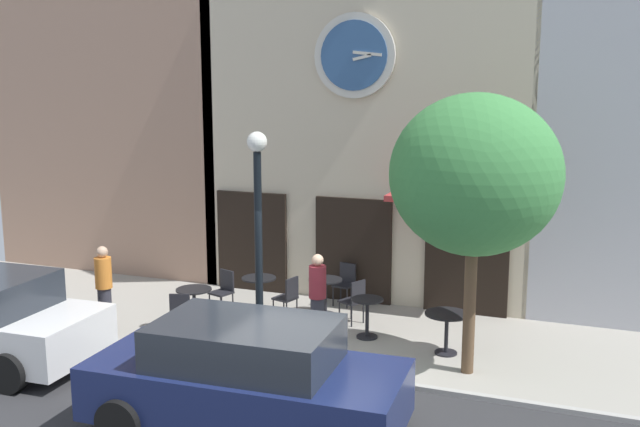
{
  "coord_description": "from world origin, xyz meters",
  "views": [
    {
      "loc": [
        4.2,
        -10.18,
        4.64
      ],
      "look_at": [
        -0.49,
        2.07,
        2.3
      ],
      "focal_mm": 39.54,
      "sensor_mm": 36.0,
      "label": 1
    }
  ],
  "objects_px": {
    "cafe_chair_by_entrance": "(181,312)",
    "cafe_chair_left_end": "(346,281)",
    "cafe_chair_facing_street": "(224,288)",
    "street_tree": "(475,176)",
    "street_lamp": "(258,239)",
    "cafe_table_rightmost": "(325,290)",
    "cafe_table_center": "(447,324)",
    "cafe_chair_under_awning": "(354,298)",
    "cafe_chair_near_lamp": "(288,295)",
    "pedestrian_orange": "(104,287)",
    "cafe_table_leftmost": "(259,287)",
    "pedestrian_maroon": "(318,297)",
    "cafe_table_center_right": "(194,299)",
    "parked_car_navy": "(246,378)",
    "cafe_table_near_curb": "(367,312)"
  },
  "relations": [
    {
      "from": "cafe_chair_near_lamp",
      "to": "pedestrian_maroon",
      "type": "height_order",
      "value": "pedestrian_maroon"
    },
    {
      "from": "cafe_chair_facing_street",
      "to": "parked_car_navy",
      "type": "relative_size",
      "value": 0.21
    },
    {
      "from": "street_lamp",
      "to": "cafe_chair_facing_street",
      "type": "height_order",
      "value": "street_lamp"
    },
    {
      "from": "street_tree",
      "to": "cafe_chair_left_end",
      "type": "relative_size",
      "value": 5.09
    },
    {
      "from": "cafe_chair_left_end",
      "to": "parked_car_navy",
      "type": "xyz_separation_m",
      "value": [
        0.59,
        -5.92,
        0.23
      ]
    },
    {
      "from": "street_lamp",
      "to": "cafe_chair_near_lamp",
      "type": "bearing_deg",
      "value": 92.84
    },
    {
      "from": "cafe_chair_by_entrance",
      "to": "cafe_chair_near_lamp",
      "type": "height_order",
      "value": "same"
    },
    {
      "from": "street_lamp",
      "to": "pedestrian_maroon",
      "type": "distance_m",
      "value": 1.55
    },
    {
      "from": "street_tree",
      "to": "cafe_table_center_right",
      "type": "relative_size",
      "value": 6.34
    },
    {
      "from": "cafe_table_center",
      "to": "pedestrian_maroon",
      "type": "distance_m",
      "value": 2.37
    },
    {
      "from": "cafe_table_rightmost",
      "to": "cafe_table_center",
      "type": "bearing_deg",
      "value": -24.66
    },
    {
      "from": "cafe_table_center",
      "to": "street_tree",
      "type": "bearing_deg",
      "value": -54.96
    },
    {
      "from": "cafe_chair_by_entrance",
      "to": "cafe_chair_left_end",
      "type": "relative_size",
      "value": 1.0
    },
    {
      "from": "cafe_table_near_curb",
      "to": "parked_car_navy",
      "type": "height_order",
      "value": "parked_car_navy"
    },
    {
      "from": "cafe_chair_by_entrance",
      "to": "cafe_chair_facing_street",
      "type": "distance_m",
      "value": 1.66
    },
    {
      "from": "cafe_chair_facing_street",
      "to": "cafe_chair_left_end",
      "type": "height_order",
      "value": "same"
    },
    {
      "from": "cafe_table_near_curb",
      "to": "cafe_chair_facing_street",
      "type": "distance_m",
      "value": 3.26
    },
    {
      "from": "cafe_table_leftmost",
      "to": "cafe_table_near_curb",
      "type": "relative_size",
      "value": 0.99
    },
    {
      "from": "cafe_chair_under_awning",
      "to": "cafe_chair_facing_street",
      "type": "height_order",
      "value": "same"
    },
    {
      "from": "cafe_chair_by_entrance",
      "to": "cafe_chair_facing_street",
      "type": "xyz_separation_m",
      "value": [
        -0.01,
        1.66,
        0.0
      ]
    },
    {
      "from": "pedestrian_orange",
      "to": "cafe_table_near_curb",
      "type": "bearing_deg",
      "value": 16.21
    },
    {
      "from": "street_tree",
      "to": "pedestrian_maroon",
      "type": "relative_size",
      "value": 2.74
    },
    {
      "from": "cafe_chair_left_end",
      "to": "pedestrian_maroon",
      "type": "height_order",
      "value": "pedestrian_maroon"
    },
    {
      "from": "cafe_chair_facing_street",
      "to": "parked_car_navy",
      "type": "xyz_separation_m",
      "value": [
        2.78,
        -4.46,
        0.23
      ]
    },
    {
      "from": "cafe_table_rightmost",
      "to": "pedestrian_orange",
      "type": "xyz_separation_m",
      "value": [
        -3.66,
        -2.39,
        0.32
      ]
    },
    {
      "from": "street_lamp",
      "to": "cafe_chair_left_end",
      "type": "height_order",
      "value": "street_lamp"
    },
    {
      "from": "pedestrian_orange",
      "to": "street_lamp",
      "type": "bearing_deg",
      "value": 6.0
    },
    {
      "from": "cafe_table_near_curb",
      "to": "cafe_chair_left_end",
      "type": "relative_size",
      "value": 0.85
    },
    {
      "from": "street_lamp",
      "to": "pedestrian_maroon",
      "type": "bearing_deg",
      "value": 30.04
    },
    {
      "from": "cafe_chair_by_entrance",
      "to": "cafe_chair_near_lamp",
      "type": "relative_size",
      "value": 1.0
    },
    {
      "from": "cafe_table_center_right",
      "to": "cafe_table_center",
      "type": "distance_m",
      "value": 5.0
    },
    {
      "from": "cafe_chair_facing_street",
      "to": "street_tree",
      "type": "bearing_deg",
      "value": -14.3
    },
    {
      "from": "street_tree",
      "to": "cafe_table_center",
      "type": "bearing_deg",
      "value": 125.04
    },
    {
      "from": "street_tree",
      "to": "cafe_chair_left_end",
      "type": "bearing_deg",
      "value": 137.75
    },
    {
      "from": "pedestrian_orange",
      "to": "cafe_chair_under_awning",
      "type": "bearing_deg",
      "value": 25.22
    },
    {
      "from": "cafe_table_near_curb",
      "to": "pedestrian_maroon",
      "type": "distance_m",
      "value": 1.03
    },
    {
      "from": "cafe_chair_facing_street",
      "to": "pedestrian_orange",
      "type": "xyz_separation_m",
      "value": [
        -1.63,
        -1.78,
        0.33
      ]
    },
    {
      "from": "cafe_table_center",
      "to": "pedestrian_orange",
      "type": "distance_m",
      "value": 6.52
    },
    {
      "from": "cafe_table_leftmost",
      "to": "pedestrian_maroon",
      "type": "distance_m",
      "value": 2.16
    },
    {
      "from": "pedestrian_maroon",
      "to": "parked_car_navy",
      "type": "bearing_deg",
      "value": -84.7
    },
    {
      "from": "cafe_table_center_right",
      "to": "cafe_table_leftmost",
      "type": "distance_m",
      "value": 1.43
    },
    {
      "from": "cafe_chair_facing_street",
      "to": "pedestrian_orange",
      "type": "height_order",
      "value": "pedestrian_orange"
    },
    {
      "from": "street_tree",
      "to": "pedestrian_orange",
      "type": "xyz_separation_m",
      "value": [
        -6.91,
        -0.43,
        -2.42
      ]
    },
    {
      "from": "pedestrian_maroon",
      "to": "cafe_table_center_right",
      "type": "bearing_deg",
      "value": 178.49
    },
    {
      "from": "cafe_chair_under_awning",
      "to": "pedestrian_orange",
      "type": "xyz_separation_m",
      "value": [
        -4.4,
        -2.07,
        0.33
      ]
    },
    {
      "from": "street_lamp",
      "to": "cafe_table_center_right",
      "type": "bearing_deg",
      "value": 160.79
    },
    {
      "from": "cafe_table_rightmost",
      "to": "cafe_chair_near_lamp",
      "type": "distance_m",
      "value": 0.83
    },
    {
      "from": "cafe_chair_near_lamp",
      "to": "parked_car_navy",
      "type": "bearing_deg",
      "value": -73.53
    },
    {
      "from": "cafe_table_leftmost",
      "to": "pedestrian_orange",
      "type": "height_order",
      "value": "pedestrian_orange"
    },
    {
      "from": "cafe_table_near_curb",
      "to": "parked_car_navy",
      "type": "bearing_deg",
      "value": -96.4
    }
  ]
}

